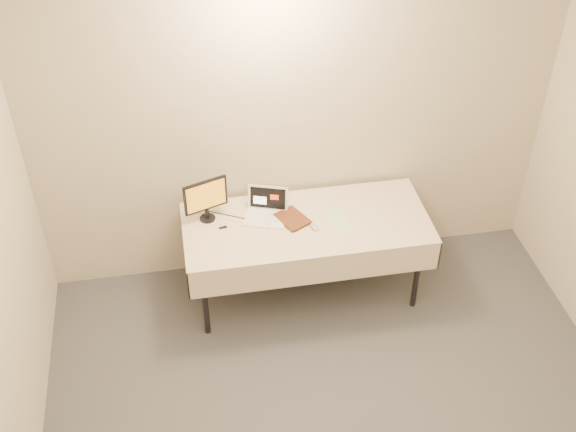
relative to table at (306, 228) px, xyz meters
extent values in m
cube|color=beige|center=(0.00, 0.45, 0.67)|extent=(4.00, 0.10, 2.70)
cylinder|color=black|center=(-0.82, -0.30, -0.33)|extent=(0.04, 0.04, 0.69)
cylinder|color=black|center=(0.82, -0.30, -0.33)|extent=(0.04, 0.04, 0.69)
cylinder|color=black|center=(-0.82, 0.29, -0.33)|extent=(0.04, 0.04, 0.69)
cylinder|color=black|center=(0.82, 0.29, -0.33)|extent=(0.04, 0.04, 0.69)
cube|color=gray|center=(0.00, 0.00, 0.03)|extent=(1.80, 0.75, 0.04)
cube|color=beige|center=(0.00, 0.00, 0.06)|extent=(1.86, 0.81, 0.01)
cube|color=beige|center=(0.00, -0.40, -0.07)|extent=(1.86, 0.01, 0.25)
cube|color=beige|center=(0.00, 0.40, -0.07)|extent=(1.86, 0.01, 0.25)
cube|color=beige|center=(-0.93, 0.00, -0.07)|extent=(0.01, 0.81, 0.25)
cube|color=beige|center=(0.93, 0.00, -0.07)|extent=(0.01, 0.81, 0.25)
cube|color=white|center=(-0.30, 0.08, 0.07)|extent=(0.36, 0.30, 0.02)
cube|color=white|center=(-0.26, 0.20, 0.18)|extent=(0.30, 0.14, 0.20)
cube|color=black|center=(-0.26, 0.20, 0.18)|extent=(0.26, 0.11, 0.17)
cylinder|color=black|center=(-0.73, 0.17, 0.07)|extent=(0.15, 0.15, 0.01)
cube|color=black|center=(-0.73, 0.17, 0.11)|extent=(0.03, 0.02, 0.09)
cube|color=black|center=(-0.73, 0.17, 0.29)|extent=(0.33, 0.13, 0.26)
cube|color=orange|center=(-0.73, 0.17, 0.29)|extent=(0.29, 0.10, 0.22)
imported|color=brown|center=(-0.19, 0.00, 0.19)|extent=(0.18, 0.11, 0.25)
cube|color=black|center=(-0.30, 0.31, 0.09)|extent=(0.12, 0.07, 0.05)
cube|color=#FF310C|center=(-0.30, 0.29, 0.09)|extent=(0.08, 0.02, 0.02)
ellipsoid|color=#B3B3B5|center=(0.04, -0.08, 0.07)|extent=(0.08, 0.11, 0.02)
cube|color=#C0E8B8|center=(0.25, -0.04, 0.06)|extent=(0.16, 0.33, 0.00)
cube|color=black|center=(-0.63, 0.04, 0.07)|extent=(0.06, 0.03, 0.01)
camera|label=1|loc=(-0.87, -4.10, 3.51)|focal=45.00mm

